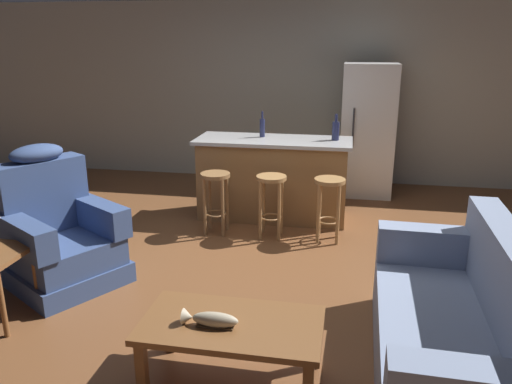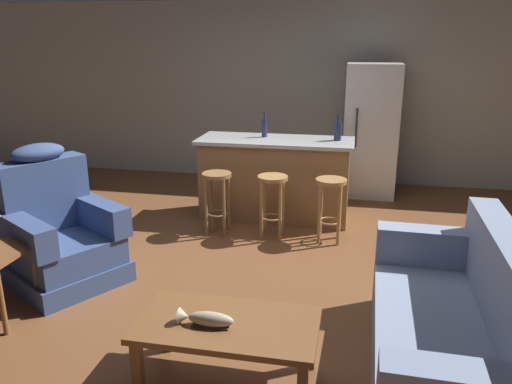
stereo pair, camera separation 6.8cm
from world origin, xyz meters
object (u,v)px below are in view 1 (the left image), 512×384
Objects in this scene: couch at (460,334)px; bar_stool_middle at (271,195)px; coffee_table at (232,330)px; bottle_tall_green at (262,127)px; refrigerator at (367,130)px; bottle_short_amber at (336,130)px; fish_figurine at (210,319)px; recliner_near_lamp at (59,236)px; bar_stool_left at (216,192)px; kitchen_island at (273,178)px; bar_stool_right at (329,198)px.

bar_stool_middle is (-1.50, 2.18, 0.13)m from couch.
bottle_tall_green is (-0.36, 3.16, 0.70)m from coffee_table.
bottle_short_amber is (-0.40, -1.13, 0.18)m from refrigerator.
refrigerator is at bearing 70.77° from bottle_short_amber.
recliner_near_lamp reaches higher than fish_figurine.
bottle_short_amber is (0.49, 3.12, 0.70)m from coffee_table.
couch is 4.07m from refrigerator.
coffee_table is at bearing 28.18° from fish_figurine.
bar_stool_middle is 2.26× the size of bottle_tall_green.
bottle_tall_green is (0.38, 0.74, 0.59)m from bar_stool_left.
kitchen_island is at bearing -174.62° from bottle_short_amber.
bar_stool_left is at bearing -150.67° from bottle_short_amber.
bar_stool_right is (0.47, 2.42, 0.11)m from coffee_table.
recliner_near_lamp is 2.64m from bar_stool_right.
fish_figurine is 1.13× the size of bottle_tall_green.
bar_stool_middle is (-0.02, 2.49, 0.01)m from fish_figurine.
fish_figurine is at bearing -100.83° from bottle_short_amber.
kitchen_island is at bearing 49.65° from bar_stool_left.
refrigerator is at bearing 48.23° from bar_stool_left.
bottle_short_amber is (1.24, 0.70, 0.59)m from bar_stool_left.
couch is at bearing -45.84° from bar_stool_left.
kitchen_island is 0.61m from bottle_tall_green.
kitchen_island is at bearing 137.46° from bar_stool_right.
refrigerator reaches higher than bottle_tall_green.
bottle_short_amber is (0.63, 0.70, 0.59)m from bar_stool_middle.
refrigerator is at bearing 78.21° from coffee_table.
recliner_near_lamp is at bearing -138.03° from bottle_short_amber.
bar_stool_middle is at bearing 90.44° from fish_figurine.
kitchen_island is at bearing 96.85° from bar_stool_middle.
coffee_table is 3.26m from bottle_tall_green.
bar_stool_middle is 1.11m from bottle_short_amber.
bar_stool_middle is at bearing 0.00° from bar_stool_left.
coffee_table is at bearing -86.04° from kitchen_island.
bar_stool_left is 1.22m from bar_stool_right.
kitchen_island is 1.02× the size of refrigerator.
kitchen_island is at bearing -132.49° from refrigerator.
fish_figurine is 3.29m from bottle_tall_green.
kitchen_island is at bearing -34.94° from bottle_tall_green.
bottle_short_amber is (0.70, 0.07, 0.58)m from kitchen_island.
fish_figurine is 0.28× the size of recliner_near_lamp.
fish_figurine is at bearing 13.36° from couch.
fish_figurine is 0.50× the size of bar_stool_right.
bar_stool_left and bar_stool_right have the same top height.
recliner_near_lamp is at bearing -128.48° from kitchen_island.
kitchen_island is at bearing 82.74° from recliner_near_lamp.
kitchen_island is 2.65× the size of bar_stool_middle.
bottle_tall_green is (1.43, 2.09, 0.64)m from recliner_near_lamp.
bottle_short_amber reaches higher than bar_stool_left.
kitchen_island is at bearing -59.16° from couch.
fish_figurine is at bearing -75.78° from bar_stool_left.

